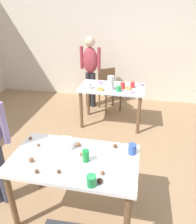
{
  "coord_description": "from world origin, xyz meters",
  "views": [
    {
      "loc": [
        0.42,
        -1.84,
        2.1
      ],
      "look_at": [
        -0.06,
        0.5,
        0.9
      ],
      "focal_mm": 35.01,
      "sensor_mm": 36.0,
      "label": 1
    }
  ],
  "objects_px": {
    "chair_far_table": "(108,87)",
    "mixing_bowl": "(64,144)",
    "dining_table_far": "(112,93)",
    "dining_table_near": "(74,167)",
    "person_adult_far": "(90,66)",
    "soda_can": "(86,156)",
    "pitcher_far": "(111,83)"
  },
  "relations": [
    {
      "from": "dining_table_far",
      "to": "person_adult_far",
      "type": "height_order",
      "value": "person_adult_far"
    },
    {
      "from": "dining_table_far",
      "to": "soda_can",
      "type": "relative_size",
      "value": 9.4
    },
    {
      "from": "dining_table_near",
      "to": "chair_far_table",
      "type": "distance_m",
      "value": 2.75
    },
    {
      "from": "chair_far_table",
      "to": "mixing_bowl",
      "type": "bearing_deg",
      "value": -91.36
    },
    {
      "from": "dining_table_far",
      "to": "mixing_bowl",
      "type": "relative_size",
      "value": 5.24
    },
    {
      "from": "dining_table_near",
      "to": "pitcher_far",
      "type": "height_order",
      "value": "pitcher_far"
    },
    {
      "from": "person_adult_far",
      "to": "mixing_bowl",
      "type": "height_order",
      "value": "person_adult_far"
    },
    {
      "from": "soda_can",
      "to": "dining_table_far",
      "type": "bearing_deg",
      "value": 91.45
    },
    {
      "from": "dining_table_far",
      "to": "soda_can",
      "type": "distance_m",
      "value": 2.09
    },
    {
      "from": "dining_table_far",
      "to": "chair_far_table",
      "type": "bearing_deg",
      "value": 104.12
    },
    {
      "from": "pitcher_far",
      "to": "dining_table_near",
      "type": "bearing_deg",
      "value": -91.96
    },
    {
      "from": "dining_table_near",
      "to": "dining_table_far",
      "type": "distance_m",
      "value": 2.08
    },
    {
      "from": "dining_table_near",
      "to": "mixing_bowl",
      "type": "height_order",
      "value": "mixing_bowl"
    },
    {
      "from": "chair_far_table",
      "to": "person_adult_far",
      "type": "xyz_separation_m",
      "value": [
        -0.4,
        0.03,
        0.41
      ]
    },
    {
      "from": "dining_table_near",
      "to": "person_adult_far",
      "type": "xyz_separation_m",
      "value": [
        -0.49,
        2.78,
        0.26
      ]
    },
    {
      "from": "chair_far_table",
      "to": "soda_can",
      "type": "height_order",
      "value": "soda_can"
    },
    {
      "from": "mixing_bowl",
      "to": "soda_can",
      "type": "relative_size",
      "value": 1.79
    },
    {
      "from": "dining_table_near",
      "to": "person_adult_far",
      "type": "height_order",
      "value": "person_adult_far"
    },
    {
      "from": "dining_table_near",
      "to": "soda_can",
      "type": "height_order",
      "value": "soda_can"
    },
    {
      "from": "chair_far_table",
      "to": "mixing_bowl",
      "type": "xyz_separation_m",
      "value": [
        -0.06,
        -2.58,
        0.29
      ]
    },
    {
      "from": "chair_far_table",
      "to": "soda_can",
      "type": "bearing_deg",
      "value": -85.41
    },
    {
      "from": "person_adult_far",
      "to": "pitcher_far",
      "type": "relative_size",
      "value": 6.21
    },
    {
      "from": "chair_far_table",
      "to": "pitcher_far",
      "type": "distance_m",
      "value": 0.91
    },
    {
      "from": "soda_can",
      "to": "pitcher_far",
      "type": "height_order",
      "value": "pitcher_far"
    },
    {
      "from": "person_adult_far",
      "to": "mixing_bowl",
      "type": "distance_m",
      "value": 2.64
    },
    {
      "from": "person_adult_far",
      "to": "soda_can",
      "type": "height_order",
      "value": "person_adult_far"
    },
    {
      "from": "person_adult_far",
      "to": "soda_can",
      "type": "distance_m",
      "value": 2.86
    },
    {
      "from": "dining_table_near",
      "to": "pitcher_far",
      "type": "distance_m",
      "value": 1.94
    },
    {
      "from": "mixing_bowl",
      "to": "dining_table_near",
      "type": "bearing_deg",
      "value": -46.19
    },
    {
      "from": "mixing_bowl",
      "to": "soda_can",
      "type": "bearing_deg",
      "value": -32.0
    },
    {
      "from": "pitcher_far",
      "to": "soda_can",
      "type": "bearing_deg",
      "value": -88.26
    },
    {
      "from": "dining_table_far",
      "to": "mixing_bowl",
      "type": "bearing_deg",
      "value": -96.84
    }
  ]
}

